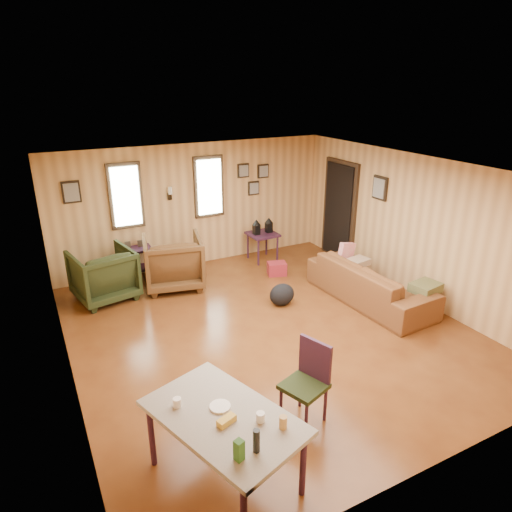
{
  "coord_description": "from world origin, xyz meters",
  "views": [
    {
      "loc": [
        -2.92,
        -5.21,
        3.53
      ],
      "look_at": [
        0.0,
        0.4,
        1.05
      ],
      "focal_mm": 32.0,
      "sensor_mm": 36.0,
      "label": 1
    }
  ],
  "objects_px": {
    "recliner_brown": "(173,259)",
    "recliner_green": "(103,272)",
    "sofa": "(371,276)",
    "side_table": "(263,232)",
    "end_table": "(136,257)",
    "dining_table": "(224,422)"
  },
  "relations": [
    {
      "from": "recliner_green",
      "to": "end_table",
      "type": "relative_size",
      "value": 1.33
    },
    {
      "from": "sofa",
      "to": "dining_table",
      "type": "xyz_separation_m",
      "value": [
        -3.65,
        -2.26,
        0.22
      ]
    },
    {
      "from": "recliner_brown",
      "to": "end_table",
      "type": "xyz_separation_m",
      "value": [
        -0.5,
        0.73,
        -0.11
      ]
    },
    {
      "from": "recliner_brown",
      "to": "side_table",
      "type": "height_order",
      "value": "recliner_brown"
    },
    {
      "from": "recliner_brown",
      "to": "recliner_green",
      "type": "height_order",
      "value": "recliner_brown"
    },
    {
      "from": "recliner_green",
      "to": "sofa",
      "type": "bearing_deg",
      "value": 140.23
    },
    {
      "from": "sofa",
      "to": "recliner_green",
      "type": "xyz_separation_m",
      "value": [
        -3.93,
        2.15,
        0.03
      ]
    },
    {
      "from": "sofa",
      "to": "side_table",
      "type": "xyz_separation_m",
      "value": [
        -0.71,
        2.48,
        0.16
      ]
    },
    {
      "from": "recliner_green",
      "to": "side_table",
      "type": "height_order",
      "value": "recliner_green"
    },
    {
      "from": "recliner_brown",
      "to": "dining_table",
      "type": "height_order",
      "value": "recliner_brown"
    },
    {
      "from": "sofa",
      "to": "recliner_brown",
      "type": "relative_size",
      "value": 2.23
    },
    {
      "from": "sofa",
      "to": "recliner_brown",
      "type": "distance_m",
      "value": 3.43
    },
    {
      "from": "side_table",
      "to": "dining_table",
      "type": "xyz_separation_m",
      "value": [
        -2.94,
        -4.74,
        0.07
      ]
    },
    {
      "from": "end_table",
      "to": "recliner_brown",
      "type": "bearing_deg",
      "value": -55.75
    },
    {
      "from": "side_table",
      "to": "sofa",
      "type": "bearing_deg",
      "value": -73.99
    },
    {
      "from": "recliner_brown",
      "to": "side_table",
      "type": "distance_m",
      "value": 2.06
    },
    {
      "from": "end_table",
      "to": "side_table",
      "type": "xyz_separation_m",
      "value": [
        2.52,
        -0.34,
        0.2
      ]
    },
    {
      "from": "recliner_brown",
      "to": "recliner_green",
      "type": "bearing_deg",
      "value": 9.5
    },
    {
      "from": "end_table",
      "to": "side_table",
      "type": "bearing_deg",
      "value": -7.66
    },
    {
      "from": "side_table",
      "to": "dining_table",
      "type": "distance_m",
      "value": 5.58
    },
    {
      "from": "sofa",
      "to": "dining_table",
      "type": "height_order",
      "value": "dining_table"
    },
    {
      "from": "recliner_brown",
      "to": "dining_table",
      "type": "xyz_separation_m",
      "value": [
        -0.92,
        -4.35,
        0.16
      ]
    }
  ]
}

